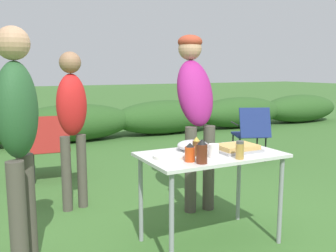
# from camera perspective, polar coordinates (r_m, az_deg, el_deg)

# --- Properties ---
(ground_plane) EXTENTS (60.00, 60.00, 0.00)m
(ground_plane) POSITION_cam_1_polar(r_m,az_deg,el_deg) (3.22, 6.34, -17.11)
(ground_plane) COLOR #3D6B2D
(shrub_hedge) EXTENTS (14.40, 0.90, 0.73)m
(shrub_hedge) POSITION_cam_1_polar(r_m,az_deg,el_deg) (7.48, -14.23, 0.48)
(shrub_hedge) COLOR #2D5623
(shrub_hedge) RESTS_ON ground
(folding_table) EXTENTS (1.10, 0.64, 0.74)m
(folding_table) POSITION_cam_1_polar(r_m,az_deg,el_deg) (2.99, 6.55, -5.58)
(folding_table) COLOR silver
(folding_table) RESTS_ON ground
(food_tray) EXTENTS (0.35, 0.26, 0.06)m
(food_tray) POSITION_cam_1_polar(r_m,az_deg,el_deg) (3.07, 10.44, -3.33)
(food_tray) COLOR #9E9EA3
(food_tray) RESTS_ON folding_table
(plate_stack) EXTENTS (0.24, 0.24, 0.02)m
(plate_stack) POSITION_cam_1_polar(r_m,az_deg,el_deg) (2.79, 0.16, -4.65)
(plate_stack) COLOR white
(plate_stack) RESTS_ON folding_table
(mixing_bowl) EXTENTS (0.26, 0.26, 0.08)m
(mixing_bowl) POSITION_cam_1_polar(r_m,az_deg,el_deg) (3.05, 3.81, -2.97)
(mixing_bowl) COLOR silver
(mixing_bowl) RESTS_ON folding_table
(paper_cup_stack) EXTENTS (0.08, 0.08, 0.10)m
(paper_cup_stack) POSITION_cam_1_polar(r_m,az_deg,el_deg) (2.82, 6.97, -3.77)
(paper_cup_stack) COLOR white
(paper_cup_stack) RESTS_ON folding_table
(spice_jar) EXTENTS (0.06, 0.06, 0.14)m
(spice_jar) POSITION_cam_1_polar(r_m,az_deg,el_deg) (2.80, 10.89, -3.65)
(spice_jar) COLOR #B2893D
(spice_jar) RESTS_ON folding_table
(bbq_sauce_bottle) EXTENTS (0.08, 0.08, 0.17)m
(bbq_sauce_bottle) POSITION_cam_1_polar(r_m,az_deg,el_deg) (2.63, 5.19, -3.94)
(bbq_sauce_bottle) COLOR #562314
(bbq_sauce_bottle) RESTS_ON folding_table
(beer_bottle) EXTENTS (0.06, 0.06, 0.15)m
(beer_bottle) POSITION_cam_1_polar(r_m,az_deg,el_deg) (2.86, 4.35, -3.16)
(beer_bottle) COLOR brown
(beer_bottle) RESTS_ON folding_table
(hot_sauce_bottle) EXTENTS (0.07, 0.07, 0.14)m
(hot_sauce_bottle) POSITION_cam_1_polar(r_m,az_deg,el_deg) (2.69, 3.36, -4.06)
(hot_sauce_bottle) COLOR #CC4214
(hot_sauce_bottle) RESTS_ON folding_table
(standing_person_in_dark_puffer) EXTENTS (0.41, 0.53, 1.74)m
(standing_person_in_dark_puffer) POSITION_cam_1_polar(r_m,az_deg,el_deg) (3.71, 4.13, 4.11)
(standing_person_in_dark_puffer) COLOR #4C473D
(standing_person_in_dark_puffer) RESTS_ON ground
(standing_person_in_red_jacket) EXTENTS (0.34, 0.28, 1.56)m
(standing_person_in_red_jacket) POSITION_cam_1_polar(r_m,az_deg,el_deg) (3.76, -14.41, 1.70)
(standing_person_in_red_jacket) COLOR #4C473D
(standing_person_in_red_jacket) RESTS_ON ground
(standing_person_with_beanie) EXTENTS (0.39, 0.44, 1.67)m
(standing_person_with_beanie) POSITION_cam_1_polar(r_m,az_deg,el_deg) (2.69, -21.92, -0.23)
(standing_person_with_beanie) COLOR #4C473D
(standing_person_with_beanie) RESTS_ON ground
(camp_chair_green_behind_table) EXTENTS (0.52, 0.63, 0.83)m
(camp_chair_green_behind_table) POSITION_cam_1_polar(r_m,az_deg,el_deg) (4.93, -17.66, -2.61)
(camp_chair_green_behind_table) COLOR maroon
(camp_chair_green_behind_table) RESTS_ON ground
(camp_chair_near_hedge) EXTENTS (0.65, 0.72, 0.83)m
(camp_chair_near_hedge) POSITION_cam_1_polar(r_m,az_deg,el_deg) (5.84, 12.59, -0.69)
(camp_chair_near_hedge) COLOR navy
(camp_chair_near_hedge) RESTS_ON ground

